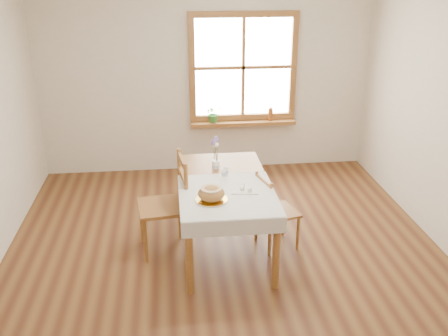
# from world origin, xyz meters

# --- Properties ---
(ground) EXTENTS (5.00, 5.00, 0.00)m
(ground) POSITION_xyz_m (0.00, 0.00, 0.00)
(ground) COLOR brown
(ground) RESTS_ON ground
(room_walls) EXTENTS (4.60, 5.10, 2.65)m
(room_walls) POSITION_xyz_m (0.00, 0.00, 1.71)
(room_walls) COLOR silver
(room_walls) RESTS_ON ground
(window) EXTENTS (1.46, 0.08, 1.46)m
(window) POSITION_xyz_m (0.50, 2.47, 1.45)
(window) COLOR #9F6131
(window) RESTS_ON ground
(window_sill) EXTENTS (1.46, 0.20, 0.05)m
(window_sill) POSITION_xyz_m (0.50, 2.40, 0.69)
(window_sill) COLOR #9F6131
(window_sill) RESTS_ON ground
(dining_table) EXTENTS (0.90, 1.60, 0.75)m
(dining_table) POSITION_xyz_m (0.00, 0.30, 0.66)
(dining_table) COLOR #9F6131
(dining_table) RESTS_ON ground
(table_linen) EXTENTS (0.91, 0.99, 0.01)m
(table_linen) POSITION_xyz_m (0.00, -0.00, 0.76)
(table_linen) COLOR silver
(table_linen) RESTS_ON dining_table
(chair_left) EXTENTS (0.56, 0.54, 1.02)m
(chair_left) POSITION_xyz_m (-0.62, 0.33, 0.51)
(chair_left) COLOR #9F6131
(chair_left) RESTS_ON ground
(chair_right) EXTENTS (0.48, 0.47, 0.81)m
(chair_right) POSITION_xyz_m (0.55, 0.29, 0.40)
(chair_right) COLOR #9F6131
(chair_right) RESTS_ON ground
(bread_plate) EXTENTS (0.32, 0.32, 0.02)m
(bread_plate) POSITION_xyz_m (-0.16, -0.12, 0.77)
(bread_plate) COLOR silver
(bread_plate) RESTS_ON table_linen
(bread_loaf) EXTENTS (0.25, 0.25, 0.14)m
(bread_loaf) POSITION_xyz_m (-0.16, -0.12, 0.84)
(bread_loaf) COLOR #A56C3A
(bread_loaf) RESTS_ON bread_plate
(egg_napkin) EXTENTS (0.28, 0.25, 0.01)m
(egg_napkin) POSITION_xyz_m (0.17, 0.07, 0.77)
(egg_napkin) COLOR silver
(egg_napkin) RESTS_ON table_linen
(eggs) EXTENTS (0.22, 0.20, 0.04)m
(eggs) POSITION_xyz_m (0.17, 0.07, 0.79)
(eggs) COLOR white
(eggs) RESTS_ON egg_napkin
(salt_shaker) EXTENTS (0.04, 0.04, 0.08)m
(salt_shaker) POSITION_xyz_m (0.01, 0.41, 0.80)
(salt_shaker) COLOR silver
(salt_shaker) RESTS_ON table_linen
(pepper_shaker) EXTENTS (0.07, 0.07, 0.10)m
(pepper_shaker) POSITION_xyz_m (0.03, 0.43, 0.81)
(pepper_shaker) COLOR silver
(pepper_shaker) RESTS_ON table_linen
(flower_vase) EXTENTS (0.09, 0.09, 0.09)m
(flower_vase) POSITION_xyz_m (-0.05, 0.64, 0.79)
(flower_vase) COLOR silver
(flower_vase) RESTS_ON dining_table
(lavender_bouquet) EXTENTS (0.14, 0.14, 0.26)m
(lavender_bouquet) POSITION_xyz_m (-0.05, 0.64, 0.97)
(lavender_bouquet) COLOR #6C5495
(lavender_bouquet) RESTS_ON flower_vase
(potted_plant) EXTENTS (0.29, 0.30, 0.19)m
(potted_plant) POSITION_xyz_m (0.09, 2.40, 0.81)
(potted_plant) COLOR #377A30
(potted_plant) RESTS_ON window_sill
(amber_bottle) EXTENTS (0.07, 0.07, 0.19)m
(amber_bottle) POSITION_xyz_m (0.88, 2.40, 0.81)
(amber_bottle) COLOR #9C501C
(amber_bottle) RESTS_ON window_sill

